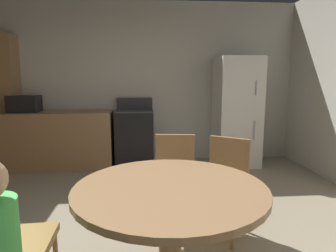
{
  "coord_description": "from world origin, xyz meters",
  "views": [
    {
      "loc": [
        0.01,
        -2.02,
        1.39
      ],
      "look_at": [
        0.25,
        0.86,
        0.93
      ],
      "focal_mm": 30.61,
      "sensor_mm": 36.0,
      "label": 1
    }
  ],
  "objects_px": {
    "refrigerator": "(236,112)",
    "chair_north": "(175,175)",
    "chair_west": "(3,237)",
    "dining_table": "(170,211)",
    "microwave": "(24,104)",
    "chair_northeast": "(224,180)",
    "oven_range": "(135,137)"
  },
  "relations": [
    {
      "from": "refrigerator",
      "to": "chair_northeast",
      "type": "bearing_deg",
      "value": -110.41
    },
    {
      "from": "refrigerator",
      "to": "chair_west",
      "type": "height_order",
      "value": "refrigerator"
    },
    {
      "from": "refrigerator",
      "to": "dining_table",
      "type": "relative_size",
      "value": 1.51
    },
    {
      "from": "chair_north",
      "to": "chair_northeast",
      "type": "distance_m",
      "value": 0.47
    },
    {
      "from": "refrigerator",
      "to": "chair_north",
      "type": "xyz_separation_m",
      "value": [
        -1.23,
        -1.97,
        -0.38
      ]
    },
    {
      "from": "chair_west",
      "to": "chair_northeast",
      "type": "height_order",
      "value": "same"
    },
    {
      "from": "refrigerator",
      "to": "chair_west",
      "type": "relative_size",
      "value": 2.02
    },
    {
      "from": "dining_table",
      "to": "chair_west",
      "type": "bearing_deg",
      "value": -177.07
    },
    {
      "from": "microwave",
      "to": "chair_northeast",
      "type": "xyz_separation_m",
      "value": [
        2.58,
        -2.19,
        -0.53
      ]
    },
    {
      "from": "oven_range",
      "to": "chair_west",
      "type": "xyz_separation_m",
      "value": [
        -0.65,
        -3.03,
        0.03
      ]
    },
    {
      "from": "dining_table",
      "to": "microwave",
      "type": "bearing_deg",
      "value": 124.02
    },
    {
      "from": "dining_table",
      "to": "refrigerator",
      "type": "bearing_deg",
      "value": 65.12
    },
    {
      "from": "refrigerator",
      "to": "chair_northeast",
      "type": "xyz_separation_m",
      "value": [
        -0.8,
        -2.14,
        -0.38
      ]
    },
    {
      "from": "dining_table",
      "to": "chair_west",
      "type": "xyz_separation_m",
      "value": [
        -0.97,
        -0.05,
        -0.1
      ]
    },
    {
      "from": "chair_west",
      "to": "chair_north",
      "type": "xyz_separation_m",
      "value": [
        1.1,
        1.01,
        0.0
      ]
    },
    {
      "from": "oven_range",
      "to": "chair_north",
      "type": "bearing_deg",
      "value": -77.6
    },
    {
      "from": "refrigerator",
      "to": "dining_table",
      "type": "height_order",
      "value": "refrigerator"
    },
    {
      "from": "refrigerator",
      "to": "chair_northeast",
      "type": "relative_size",
      "value": 2.02
    },
    {
      "from": "refrigerator",
      "to": "chair_north",
      "type": "bearing_deg",
      "value": -121.98
    },
    {
      "from": "oven_range",
      "to": "microwave",
      "type": "relative_size",
      "value": 2.5
    },
    {
      "from": "refrigerator",
      "to": "oven_range",
      "type": "bearing_deg",
      "value": 178.16
    },
    {
      "from": "oven_range",
      "to": "microwave",
      "type": "height_order",
      "value": "microwave"
    },
    {
      "from": "dining_table",
      "to": "chair_west",
      "type": "relative_size",
      "value": 1.34
    },
    {
      "from": "dining_table",
      "to": "chair_north",
      "type": "xyz_separation_m",
      "value": [
        0.13,
        0.96,
        -0.1
      ]
    },
    {
      "from": "oven_range",
      "to": "chair_north",
      "type": "relative_size",
      "value": 1.26
    },
    {
      "from": "refrigerator",
      "to": "microwave",
      "type": "height_order",
      "value": "refrigerator"
    },
    {
      "from": "microwave",
      "to": "dining_table",
      "type": "distance_m",
      "value": 3.62
    },
    {
      "from": "oven_range",
      "to": "refrigerator",
      "type": "xyz_separation_m",
      "value": [
        1.67,
        -0.05,
        0.41
      ]
    },
    {
      "from": "chair_north",
      "to": "dining_table",
      "type": "bearing_deg",
      "value": -0.0
    },
    {
      "from": "microwave",
      "to": "chair_northeast",
      "type": "relative_size",
      "value": 0.51
    },
    {
      "from": "oven_range",
      "to": "chair_north",
      "type": "height_order",
      "value": "oven_range"
    },
    {
      "from": "oven_range",
      "to": "refrigerator",
      "type": "distance_m",
      "value": 1.73
    }
  ]
}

